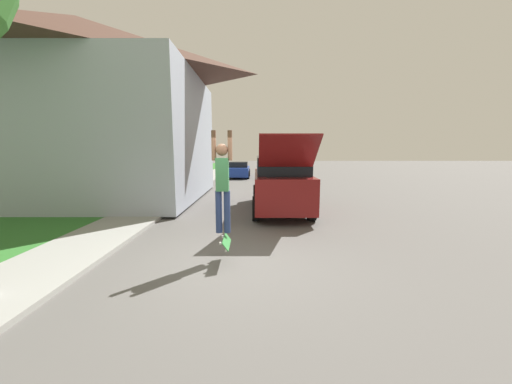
{
  "coord_description": "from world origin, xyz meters",
  "views": [
    {
      "loc": [
        0.44,
        -5.49,
        2.24
      ],
      "look_at": [
        0.45,
        1.79,
        1.19
      ],
      "focal_mm": 20.0,
      "sensor_mm": 36.0,
      "label": 1
    }
  ],
  "objects_px": {
    "suv_parked": "(280,182)",
    "skateboarder": "(222,180)",
    "skateboard": "(226,242)",
    "car_down_street": "(239,170)"
  },
  "relations": [
    {
      "from": "car_down_street",
      "to": "skateboarder",
      "type": "distance_m",
      "value": 18.63
    },
    {
      "from": "suv_parked",
      "to": "skateboard",
      "type": "relative_size",
      "value": 7.57
    },
    {
      "from": "suv_parked",
      "to": "skateboard",
      "type": "distance_m",
      "value": 5.37
    },
    {
      "from": "suv_parked",
      "to": "car_down_street",
      "type": "height_order",
      "value": "suv_parked"
    },
    {
      "from": "skateboarder",
      "to": "skateboard",
      "type": "bearing_deg",
      "value": -65.78
    },
    {
      "from": "suv_parked",
      "to": "car_down_street",
      "type": "relative_size",
      "value": 1.35
    },
    {
      "from": "suv_parked",
      "to": "skateboarder",
      "type": "relative_size",
      "value": 2.8
    },
    {
      "from": "suv_parked",
      "to": "skateboarder",
      "type": "xyz_separation_m",
      "value": [
        -1.57,
        -4.94,
        0.56
      ]
    },
    {
      "from": "suv_parked",
      "to": "skateboard",
      "type": "xyz_separation_m",
      "value": [
        -1.5,
        -5.11,
        -0.66
      ]
    },
    {
      "from": "skateboard",
      "to": "car_down_street",
      "type": "bearing_deg",
      "value": 92.62
    }
  ]
}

